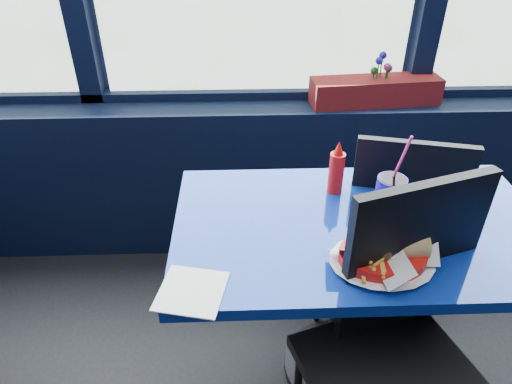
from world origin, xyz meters
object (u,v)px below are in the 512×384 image
chair_near_front (401,334)px  ketchup_bottle (336,170)px  near_table (354,265)px  soda_cup (389,197)px  food_basket (385,255)px  planter_box (375,91)px  chair_near_back (383,217)px  flower_vase (379,88)px

chair_near_front → ketchup_bottle: bearing=85.5°
near_table → soda_cup: soda_cup is taller
food_basket → near_table: bearing=120.4°
near_table → chair_near_front: chair_near_front is taller
planter_box → soda_cup: 0.85m
chair_near_front → ketchup_bottle: 0.57m
chair_near_back → planter_box: (0.06, 0.56, 0.32)m
chair_near_back → food_basket: (-0.17, -0.50, 0.24)m
planter_box → soda_cup: soda_cup is taller
near_table → ketchup_bottle: 0.33m
chair_near_front → soda_cup: bearing=68.4°
soda_cup → flower_vase: bearing=77.7°
ketchup_bottle → soda_cup: bearing=-49.1°
near_table → planter_box: size_ratio=1.99×
planter_box → food_basket: planter_box is taller
food_basket → ketchup_bottle: 0.39m
near_table → chair_near_back: (0.19, 0.31, -0.03)m
chair_near_front → flower_vase: flower_vase is taller
chair_near_front → soda_cup: (0.02, 0.34, 0.24)m
chair_near_back → soda_cup: 0.41m
chair_near_back → soda_cup: soda_cup is taller
near_table → flower_vase: bearing=72.6°
flower_vase → ketchup_bottle: bearing=-115.6°
chair_near_front → ketchup_bottle: (-0.12, 0.50, 0.25)m
soda_cup → planter_box: bearing=78.8°
near_table → chair_near_front: size_ratio=1.18×
chair_near_front → soda_cup: size_ratio=3.24×
food_basket → soda_cup: size_ratio=1.05×
ketchup_bottle → flower_vase: bearing=64.4°
chair_near_back → soda_cup: (-0.10, -0.28, 0.29)m
food_basket → planter_box: bearing=101.9°
food_basket → soda_cup: 0.24m
flower_vase → ketchup_bottle: 0.75m
flower_vase → chair_near_front: bearing=-100.0°
chair_near_front → flower_vase: bearing=62.5°
chair_near_back → flower_vase: flower_vase is taller
chair_near_front → soda_cup: soda_cup is taller
food_basket → ketchup_bottle: bearing=124.9°
chair_near_back → planter_box: bearing=-82.7°
planter_box → food_basket: size_ratio=1.82×
near_table → chair_near_back: bearing=58.1°
near_table → chair_near_back: chair_near_back is taller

